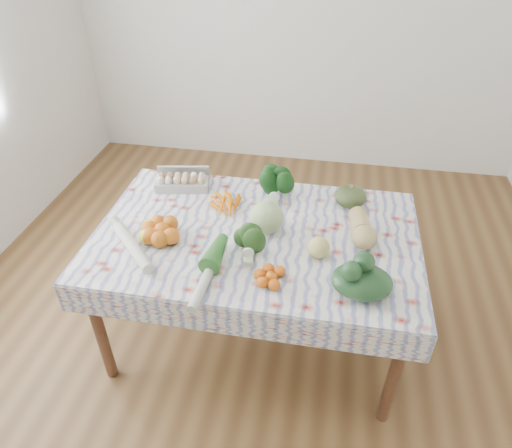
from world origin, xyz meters
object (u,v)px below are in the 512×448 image
(dining_table, at_px, (256,246))
(grapefruit, at_px, (319,247))
(kabocha_squash, at_px, (351,196))
(butternut_squash, at_px, (362,227))
(egg_carton, at_px, (182,183))
(cabbage, at_px, (267,217))

(dining_table, xyz_separation_m, grapefruit, (0.33, -0.12, 0.14))
(dining_table, height_order, kabocha_squash, kabocha_squash)
(butternut_squash, height_order, grapefruit, butternut_squash)
(dining_table, bearing_deg, butternut_squash, 6.86)
(egg_carton, relative_size, butternut_squash, 1.13)
(egg_carton, relative_size, kabocha_squash, 1.76)
(butternut_squash, relative_size, grapefruit, 2.58)
(dining_table, height_order, grapefruit, grapefruit)
(butternut_squash, xyz_separation_m, grapefruit, (-0.20, -0.19, -0.01))
(dining_table, relative_size, kabocha_squash, 9.15)
(cabbage, bearing_deg, butternut_squash, 4.18)
(butternut_squash, bearing_deg, egg_carton, 156.09)
(egg_carton, xyz_separation_m, cabbage, (0.56, -0.31, 0.05))
(grapefruit, bearing_deg, kabocha_squash, 73.08)
(egg_carton, distance_m, butternut_squash, 1.07)
(dining_table, relative_size, egg_carton, 5.21)
(egg_carton, bearing_deg, butternut_squash, -25.22)
(kabocha_squash, relative_size, cabbage, 1.02)
(cabbage, relative_size, butternut_squash, 0.63)
(dining_table, height_order, butternut_squash, butternut_squash)
(kabocha_squash, xyz_separation_m, butternut_squash, (0.06, -0.28, 0.01))
(egg_carton, xyz_separation_m, butternut_squash, (1.03, -0.28, 0.02))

